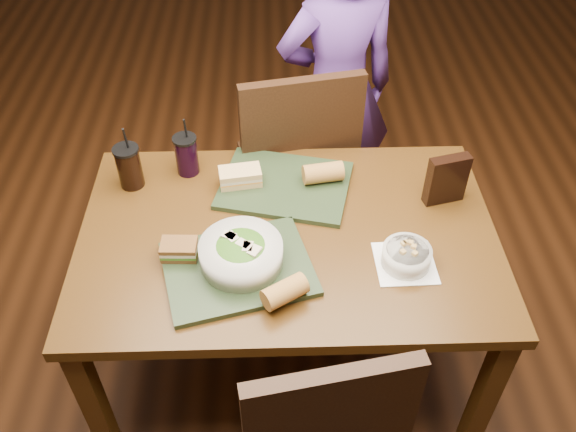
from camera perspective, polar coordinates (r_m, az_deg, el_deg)
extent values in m
plane|color=#381C0B|center=(2.48, 0.00, -13.85)|extent=(6.00, 6.00, 0.00)
cube|color=#44290D|center=(2.06, -17.35, -17.13)|extent=(0.06, 0.06, 0.71)
cube|color=#44290D|center=(2.09, 17.75, -16.21)|extent=(0.06, 0.06, 0.71)
cube|color=#44290D|center=(2.50, -14.14, -2.10)|extent=(0.06, 0.06, 0.71)
cube|color=#44290D|center=(2.52, 13.49, -1.51)|extent=(0.06, 0.06, 0.71)
cube|color=#44290D|center=(1.91, 0.00, -1.96)|extent=(1.30, 0.85, 0.04)
cube|color=black|center=(1.55, 3.95, -19.35)|extent=(0.42, 0.11, 0.50)
cube|color=black|center=(2.56, 0.98, 4.38)|extent=(0.52, 0.52, 0.04)
cube|color=black|center=(2.23, 1.29, 6.82)|extent=(0.44, 0.13, 0.53)
cube|color=black|center=(2.59, -3.12, -2.64)|extent=(0.04, 0.04, 0.45)
cube|color=black|center=(2.60, 5.29, -2.45)|extent=(0.04, 0.04, 0.45)
cube|color=black|center=(2.87, -3.05, 2.85)|extent=(0.04, 0.04, 0.45)
cube|color=black|center=(2.88, 4.55, 3.00)|extent=(0.04, 0.04, 0.45)
imported|color=#593188|center=(2.63, 4.58, 11.55)|extent=(0.57, 0.44, 1.41)
cube|color=#212F19|center=(1.79, -4.69, -4.94)|extent=(0.49, 0.41, 0.02)
cube|color=#212F19|center=(2.05, -0.29, 2.89)|extent=(0.48, 0.41, 0.02)
cylinder|color=silver|center=(1.77, -4.41, -3.52)|extent=(0.24, 0.24, 0.07)
ellipsoid|color=#427219|center=(1.76, -4.43, -3.21)|extent=(0.20, 0.20, 0.06)
cube|color=beige|center=(1.76, -5.30, -1.97)|extent=(0.05, 0.05, 0.01)
cube|color=beige|center=(1.76, -5.55, -1.85)|extent=(0.05, 0.04, 0.01)
cube|color=beige|center=(1.72, -3.16, -3.28)|extent=(0.05, 0.05, 0.01)
cube|color=beige|center=(1.73, -3.79, -2.90)|extent=(0.03, 0.04, 0.01)
cube|color=beige|center=(1.74, -4.21, -2.64)|extent=(0.05, 0.05, 0.01)
cube|color=white|center=(1.84, 10.89, -4.36)|extent=(0.18, 0.18, 0.00)
cylinder|color=silver|center=(1.82, 11.01, -3.72)|extent=(0.14, 0.14, 0.06)
cylinder|color=black|center=(1.80, 11.11, -3.24)|extent=(0.12, 0.12, 0.01)
cube|color=#B28947|center=(1.78, 11.79, -3.45)|extent=(0.02, 0.02, 0.01)
cube|color=#B28947|center=(1.81, 11.40, -2.46)|extent=(0.02, 0.02, 0.01)
cube|color=#B28947|center=(1.80, 10.77, -2.53)|extent=(0.02, 0.02, 0.01)
cube|color=#B28947|center=(1.78, 10.71, -3.31)|extent=(0.02, 0.02, 0.01)
cube|color=#B28947|center=(1.80, 11.68, -2.82)|extent=(0.02, 0.02, 0.01)
cube|color=#B28947|center=(1.81, 10.95, -2.45)|extent=(0.02, 0.02, 0.01)
cube|color=#593819|center=(1.83, -10.07, -3.47)|extent=(0.11, 0.08, 0.01)
cube|color=#3F721E|center=(1.82, -10.11, -3.21)|extent=(0.11, 0.08, 0.01)
cube|color=beige|center=(1.81, -10.15, -2.98)|extent=(0.11, 0.08, 0.01)
cube|color=#593819|center=(1.80, -10.20, -2.70)|extent=(0.11, 0.08, 0.01)
cube|color=tan|center=(2.04, -4.47, 3.33)|extent=(0.15, 0.10, 0.02)
cube|color=orange|center=(2.04, -4.49, 3.60)|extent=(0.15, 0.10, 0.01)
cube|color=beige|center=(2.03, -4.50, 3.77)|extent=(0.15, 0.10, 0.01)
cube|color=tan|center=(2.02, -4.52, 4.10)|extent=(0.15, 0.10, 0.02)
cylinder|color=#AD7533|center=(1.67, -0.31, -7.09)|extent=(0.14, 0.12, 0.06)
cylinder|color=#AD7533|center=(2.04, 3.30, 4.06)|extent=(0.14, 0.09, 0.07)
cylinder|color=black|center=(2.09, -14.61, 4.38)|extent=(0.08, 0.08, 0.14)
cylinder|color=black|center=(2.04, -14.98, 6.02)|extent=(0.09, 0.09, 0.01)
cylinder|color=black|center=(2.02, -14.94, 6.96)|extent=(0.01, 0.02, 0.09)
cylinder|color=black|center=(2.11, -9.46, 5.57)|extent=(0.08, 0.08, 0.13)
cylinder|color=black|center=(2.06, -9.69, 7.13)|extent=(0.08, 0.08, 0.01)
cylinder|color=black|center=(2.04, -9.58, 8.02)|extent=(0.01, 0.02, 0.09)
cube|color=black|center=(2.02, 14.61, 3.32)|extent=(0.14, 0.07, 0.17)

